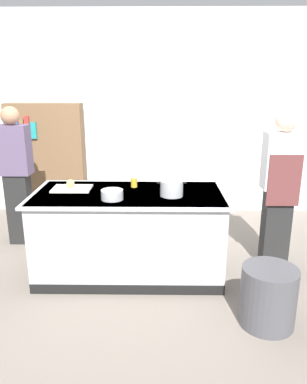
# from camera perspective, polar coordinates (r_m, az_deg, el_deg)

# --- Properties ---
(ground_plane) EXTENTS (10.00, 10.00, 0.00)m
(ground_plane) POSITION_cam_1_polar(r_m,az_deg,el_deg) (4.14, -3.58, -12.14)
(ground_plane) COLOR slate
(back_wall) EXTENTS (6.40, 0.12, 3.00)m
(back_wall) POSITION_cam_1_polar(r_m,az_deg,el_deg) (5.75, -2.28, 11.71)
(back_wall) COLOR silver
(back_wall) RESTS_ON ground_plane
(counter_island) EXTENTS (1.98, 0.98, 0.90)m
(counter_island) POSITION_cam_1_polar(r_m,az_deg,el_deg) (3.94, -3.70, -6.20)
(counter_island) COLOR #B7BABF
(counter_island) RESTS_ON ground_plane
(cutting_board) EXTENTS (0.40, 0.28, 0.02)m
(cutting_board) POSITION_cam_1_polar(r_m,az_deg,el_deg) (3.99, -12.48, 0.51)
(cutting_board) COLOR silver
(cutting_board) RESTS_ON counter_island
(onion) EXTENTS (0.09, 0.09, 0.09)m
(onion) POSITION_cam_1_polar(r_m,az_deg,el_deg) (4.00, -12.70, 1.31)
(onion) COLOR tan
(onion) RESTS_ON cutting_board
(stock_pot) EXTENTS (0.29, 0.23, 0.16)m
(stock_pot) POSITION_cam_1_polar(r_m,az_deg,el_deg) (3.67, 2.81, 0.61)
(stock_pot) COLOR #B7BABF
(stock_pot) RESTS_ON counter_island
(mixing_bowl) EXTENTS (0.21, 0.21, 0.09)m
(mixing_bowl) POSITION_cam_1_polar(r_m,az_deg,el_deg) (3.58, -6.40, -0.41)
(mixing_bowl) COLOR #B7BABF
(mixing_bowl) RESTS_ON counter_island
(juice_cup) EXTENTS (0.07, 0.07, 0.10)m
(juice_cup) POSITION_cam_1_polar(r_m,az_deg,el_deg) (3.98, -3.02, 1.47)
(juice_cup) COLOR yellow
(juice_cup) RESTS_ON counter_island
(trash_bin) EXTENTS (0.47, 0.47, 0.52)m
(trash_bin) POSITION_cam_1_polar(r_m,az_deg,el_deg) (3.37, 17.28, -15.13)
(trash_bin) COLOR #4C4C51
(trash_bin) RESTS_ON ground_plane
(person_chef) EXTENTS (0.38, 0.25, 1.72)m
(person_chef) POSITION_cam_1_polar(r_m,az_deg,el_deg) (4.15, 18.89, 0.67)
(person_chef) COLOR #262626
(person_chef) RESTS_ON ground_plane
(person_guest) EXTENTS (0.38, 0.24, 1.72)m
(person_guest) POSITION_cam_1_polar(r_m,az_deg,el_deg) (4.86, -20.44, 2.73)
(person_guest) COLOR black
(person_guest) RESTS_ON ground_plane
(bookshelf) EXTENTS (1.10, 0.31, 1.70)m
(bookshelf) POSITION_cam_1_polar(r_m,az_deg,el_deg) (5.78, -16.03, 4.62)
(bookshelf) COLOR brown
(bookshelf) RESTS_ON ground_plane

